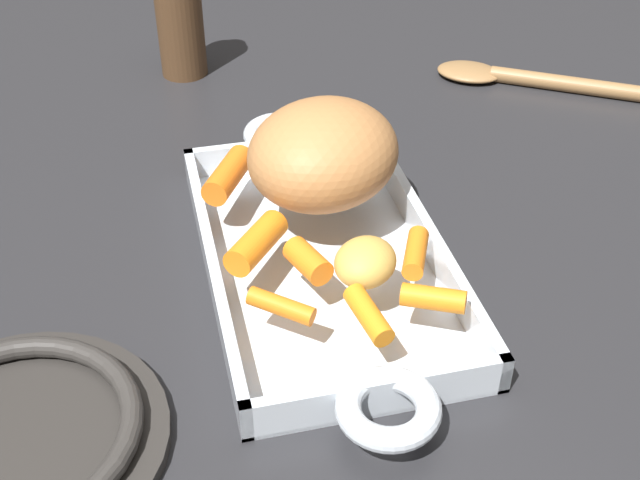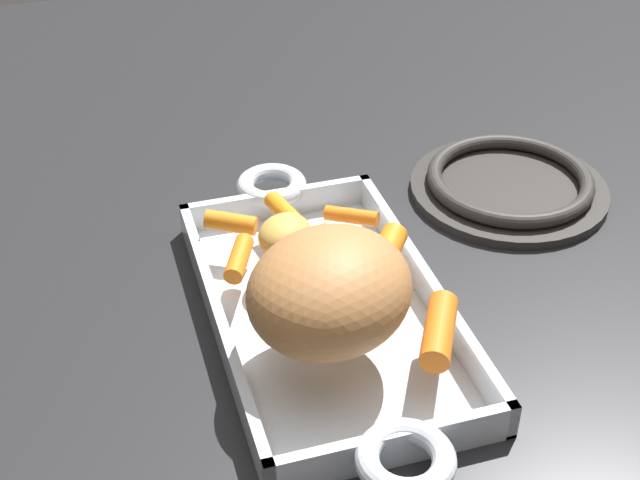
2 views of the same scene
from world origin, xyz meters
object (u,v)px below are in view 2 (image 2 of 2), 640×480
Objects in this scene: baby_carrot_center_left at (239,258)px; stove_burner_rear at (509,184)px; baby_carrot_long at (231,223)px; potato_golden_small at (285,235)px; baby_carrot_southeast at (283,211)px; baby_carrot_center_right at (335,244)px; pork_roast at (330,291)px; baby_carrot_northwest at (384,256)px; baby_carrot_northeast at (352,216)px; baby_carrot_southwest at (439,331)px; roasting_dish at (326,310)px.

stove_burner_rear is at bearing -74.16° from baby_carrot_center_left.
potato_golden_small is (-0.04, -0.04, 0.01)m from baby_carrot_long.
baby_carrot_southeast is 0.07m from baby_carrot_center_right.
baby_carrot_southeast is (0.17, -0.01, -0.03)m from pork_roast.
baby_carrot_southeast is 0.05m from potato_golden_small.
baby_carrot_center_right is at bearing 48.68° from baby_carrot_northwest.
baby_carrot_northwest is (-0.04, -0.12, 0.00)m from baby_carrot_center_left.
pork_roast is 2.74× the size of baby_carrot_southeast.
potato_golden_small reaches higher than baby_carrot_southeast.
baby_carrot_center_left is at bearing 72.56° from baby_carrot_northwest.
baby_carrot_long is 0.88× the size of potato_golden_small.
potato_golden_small reaches higher than stove_burner_rear.
baby_carrot_center_right is (0.10, -0.04, -0.03)m from pork_roast.
baby_carrot_northeast is 0.07m from potato_golden_small.
baby_carrot_long is 0.30m from stove_burner_rear.
baby_carrot_southwest is (-0.20, -0.07, 0.00)m from baby_carrot_southeast.
stove_burner_rear is at bearing -73.93° from potato_golden_small.
baby_carrot_northeast reaches higher than stove_burner_rear.
baby_carrot_center_right is 0.86× the size of baby_carrot_long.
pork_roast is 0.17m from baby_carrot_southeast.
baby_carrot_northwest is 0.15m from baby_carrot_long.
baby_carrot_southeast is at bearing 32.92° from baby_carrot_northwest.
baby_carrot_center_right is at bearing -26.49° from roasting_dish.
potato_golden_small reaches higher than baby_carrot_northwest.
potato_golden_small is at bearing 108.79° from baby_carrot_northeast.
potato_golden_small is (-0.05, 0.01, 0.01)m from baby_carrot_southeast.
pork_roast is 0.16m from baby_carrot_northeast.
baby_carrot_southwest is (-0.18, -0.01, 0.00)m from baby_carrot_northeast.
baby_carrot_center_left is (-0.04, 0.11, 0.00)m from baby_carrot_northeast.
roasting_dish reaches higher than stove_burner_rear.
potato_golden_small is at bearing 1.99° from pork_roast.
baby_carrot_center_right is (0.04, -0.02, 0.03)m from roasting_dish.
baby_carrot_southwest is at bearing -176.13° from baby_carrot_northwest.
baby_carrot_northwest is at bearing -147.08° from baby_carrot_southeast.
pork_roast is 0.09m from baby_carrot_southwest.
roasting_dish is 0.07m from baby_carrot_northwest.
baby_carrot_long is at bearing 28.53° from roasting_dish.
baby_carrot_center_right reaches higher than baby_carrot_long.
baby_carrot_long is (0.02, 0.11, 0.00)m from baby_carrot_northeast.
baby_carrot_southwest is 1.31× the size of potato_golden_small.
baby_carrot_southwest reaches higher than baby_carrot_northeast.
pork_roast is 0.10m from baby_carrot_northwest.
baby_carrot_southwest reaches higher than baby_carrot_center_left.
roasting_dish is 0.06m from baby_carrot_center_right.
baby_carrot_center_left is at bearing 85.22° from baby_carrot_center_right.
baby_carrot_northwest is at bearing -123.19° from potato_golden_small.
roasting_dish is at bearing -129.33° from baby_carrot_center_left.
pork_roast reaches higher than stove_burner_rear.
baby_carrot_southwest is at bearing -114.13° from pork_roast.
potato_golden_small is (-0.02, 0.07, 0.01)m from baby_carrot_northeast.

